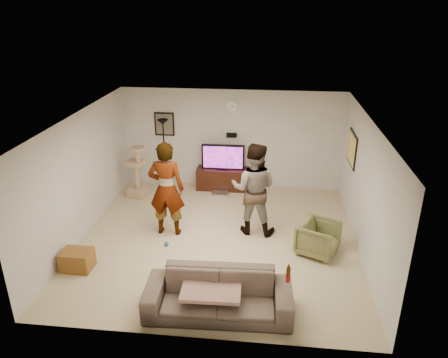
# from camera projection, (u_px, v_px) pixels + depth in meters

# --- Properties ---
(floor) EXTENTS (5.50, 5.50, 0.02)m
(floor) POSITION_uv_depth(u_px,v_px,m) (219.00, 240.00, 8.70)
(floor) COLOR tan
(floor) RESTS_ON ground
(ceiling) EXTENTS (5.50, 5.50, 0.02)m
(ceiling) POSITION_uv_depth(u_px,v_px,m) (218.00, 119.00, 7.72)
(ceiling) COLOR silver
(ceiling) RESTS_ON wall_back
(wall_back) EXTENTS (5.50, 0.04, 2.50)m
(wall_back) POSITION_uv_depth(u_px,v_px,m) (232.00, 139.00, 10.73)
(wall_back) COLOR silver
(wall_back) RESTS_ON floor
(wall_front) EXTENTS (5.50, 0.04, 2.50)m
(wall_front) POSITION_uv_depth(u_px,v_px,m) (193.00, 264.00, 5.70)
(wall_front) COLOR silver
(wall_front) RESTS_ON floor
(wall_left) EXTENTS (0.04, 5.50, 2.50)m
(wall_left) POSITION_uv_depth(u_px,v_px,m) (81.00, 177.00, 8.50)
(wall_left) COLOR silver
(wall_left) RESTS_ON floor
(wall_right) EXTENTS (0.04, 5.50, 2.50)m
(wall_right) POSITION_uv_depth(u_px,v_px,m) (366.00, 189.00, 7.93)
(wall_right) COLOR silver
(wall_right) RESTS_ON floor
(wall_clock) EXTENTS (0.26, 0.04, 0.26)m
(wall_clock) POSITION_uv_depth(u_px,v_px,m) (232.00, 106.00, 10.37)
(wall_clock) COLOR silver
(wall_clock) RESTS_ON wall_back
(wall_speaker) EXTENTS (0.25, 0.10, 0.10)m
(wall_speaker) POSITION_uv_depth(u_px,v_px,m) (232.00, 135.00, 10.63)
(wall_speaker) COLOR black
(wall_speaker) RESTS_ON wall_back
(picture_back) EXTENTS (0.42, 0.03, 0.52)m
(picture_back) POSITION_uv_depth(u_px,v_px,m) (164.00, 124.00, 10.75)
(picture_back) COLOR #5F574B
(picture_back) RESTS_ON wall_back
(picture_right) EXTENTS (0.03, 0.78, 0.62)m
(picture_right) POSITION_uv_depth(u_px,v_px,m) (352.00, 149.00, 9.30)
(picture_right) COLOR #F5CB5D
(picture_right) RESTS_ON wall_right
(tv_stand) EXTENTS (1.32, 0.45, 0.55)m
(tv_stand) POSITION_uv_depth(u_px,v_px,m) (223.00, 179.00, 10.91)
(tv_stand) COLOR black
(tv_stand) RESTS_ON floor
(console_box) EXTENTS (0.40, 0.30, 0.07)m
(console_box) POSITION_uv_depth(u_px,v_px,m) (220.00, 194.00, 10.64)
(console_box) COLOR silver
(console_box) RESTS_ON floor
(tv) EXTENTS (1.07, 0.08, 0.63)m
(tv) POSITION_uv_depth(u_px,v_px,m) (223.00, 157.00, 10.68)
(tv) COLOR black
(tv) RESTS_ON tv_stand
(tv_screen) EXTENTS (0.98, 0.01, 0.56)m
(tv_screen) POSITION_uv_depth(u_px,v_px,m) (223.00, 157.00, 10.64)
(tv_screen) COLOR #DB236C
(tv_screen) RESTS_ON tv
(floor_lamp) EXTENTS (0.32, 0.32, 1.75)m
(floor_lamp) POSITION_uv_depth(u_px,v_px,m) (165.00, 154.00, 10.87)
(floor_lamp) COLOR black
(floor_lamp) RESTS_ON floor
(cat_tree) EXTENTS (0.51, 0.51, 1.29)m
(cat_tree) POSITION_uv_depth(u_px,v_px,m) (136.00, 172.00, 10.36)
(cat_tree) COLOR tan
(cat_tree) RESTS_ON floor
(person_left) EXTENTS (0.72, 0.48, 1.98)m
(person_left) POSITION_uv_depth(u_px,v_px,m) (167.00, 189.00, 8.58)
(person_left) COLOR gray
(person_left) RESTS_ON floor
(person_right) EXTENTS (1.02, 0.84, 1.93)m
(person_right) POSITION_uv_depth(u_px,v_px,m) (254.00, 189.00, 8.65)
(person_right) COLOR teal
(person_right) RESTS_ON floor
(sofa) EXTENTS (2.28, 0.96, 0.66)m
(sofa) POSITION_uv_depth(u_px,v_px,m) (218.00, 295.00, 6.56)
(sofa) COLOR brown
(sofa) RESTS_ON floor
(throw_blanket) EXTENTS (0.92, 0.73, 0.06)m
(throw_blanket) POSITION_uv_depth(u_px,v_px,m) (212.00, 288.00, 6.53)
(throw_blanket) COLOR tan
(throw_blanket) RESTS_ON sofa
(beer_bottle) EXTENTS (0.06, 0.06, 0.25)m
(beer_bottle) POSITION_uv_depth(u_px,v_px,m) (288.00, 274.00, 6.28)
(beer_bottle) COLOR #481E05
(beer_bottle) RESTS_ON sofa
(armchair) EXTENTS (0.94, 0.93, 0.65)m
(armchair) POSITION_uv_depth(u_px,v_px,m) (318.00, 238.00, 8.11)
(armchair) COLOR brown
(armchair) RESTS_ON floor
(side_table) EXTENTS (0.55, 0.42, 0.36)m
(side_table) POSITION_uv_depth(u_px,v_px,m) (77.00, 260.00, 7.70)
(side_table) COLOR brown
(side_table) RESTS_ON floor
(toy_ball) EXTENTS (0.09, 0.09, 0.09)m
(toy_ball) POSITION_uv_depth(u_px,v_px,m) (166.00, 244.00, 8.45)
(toy_ball) COLOR #176286
(toy_ball) RESTS_ON floor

